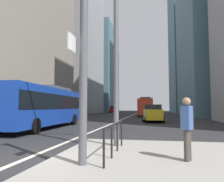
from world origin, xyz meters
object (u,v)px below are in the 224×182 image
(city_bus_red_receding, at_px, (146,106))
(car_receding_near, at_px, (154,113))
(city_bus_blue_oncoming, at_px, (45,105))
(car_oncoming_far, at_px, (113,109))
(car_oncoming_mid, at_px, (70,112))
(traffic_signal_gantry, at_px, (3,22))
(pedestrian_waiting, at_px, (187,125))
(street_lamp_post, at_px, (116,18))
(car_receding_far, at_px, (152,113))

(city_bus_red_receding, bearing_deg, car_receding_near, -85.28)
(city_bus_blue_oncoming, distance_m, city_bus_red_receding, 25.74)
(city_bus_blue_oncoming, relative_size, city_bus_red_receding, 1.07)
(car_receding_near, xyz_separation_m, car_oncoming_far, (-11.36, 37.80, 0.00))
(car_oncoming_mid, distance_m, traffic_signal_gantry, 24.23)
(city_bus_blue_oncoming, distance_m, traffic_signal_gantry, 11.40)
(city_bus_blue_oncoming, height_order, pedestrian_waiting, city_bus_blue_oncoming)
(traffic_signal_gantry, distance_m, street_lamp_post, 4.27)
(city_bus_red_receding, relative_size, car_receding_far, 2.56)
(traffic_signal_gantry, bearing_deg, pedestrian_waiting, 10.04)
(traffic_signal_gantry, bearing_deg, car_receding_far, 78.05)
(car_oncoming_far, bearing_deg, car_oncoming_mid, -90.12)
(car_oncoming_mid, height_order, car_receding_near, same)
(city_bus_red_receding, relative_size, street_lamp_post, 1.33)
(car_oncoming_far, xyz_separation_m, traffic_signal_gantry, (6.79, -56.88, 3.18))
(car_oncoming_far, relative_size, street_lamp_post, 0.56)
(city_bus_blue_oncoming, bearing_deg, pedestrian_waiting, -45.37)
(city_bus_blue_oncoming, relative_size, car_oncoming_far, 2.55)
(car_receding_near, bearing_deg, street_lamp_post, -95.92)
(car_receding_near, height_order, car_oncoming_far, same)
(car_oncoming_mid, bearing_deg, traffic_signal_gantry, -73.41)
(street_lamp_post, bearing_deg, car_oncoming_far, 100.18)
(car_oncoming_mid, bearing_deg, car_receding_far, -14.67)
(car_receding_near, distance_m, car_oncoming_far, 39.47)
(city_bus_red_receding, distance_m, car_receding_near, 16.05)
(street_lamp_post, bearing_deg, city_bus_blue_oncoming, 133.05)
(street_lamp_post, relative_size, pedestrian_waiting, 4.48)
(car_oncoming_mid, xyz_separation_m, pedestrian_waiting, (12.12, -22.09, 0.16))
(car_receding_near, bearing_deg, car_oncoming_far, 106.73)
(car_receding_far, xyz_separation_m, pedestrian_waiting, (1.01, -19.18, 0.16))
(city_bus_blue_oncoming, xyz_separation_m, car_receding_near, (8.64, 8.70, -0.85))
(city_bus_blue_oncoming, distance_m, car_receding_near, 12.29)
(car_receding_near, distance_m, pedestrian_waiting, 18.17)
(car_oncoming_mid, height_order, car_oncoming_far, same)
(car_receding_far, bearing_deg, street_lamp_post, -94.52)
(street_lamp_post, bearing_deg, city_bus_red_receding, 89.36)
(pedestrian_waiting, bearing_deg, traffic_signal_gantry, -169.96)
(car_receding_far, xyz_separation_m, street_lamp_post, (-1.36, -17.19, 4.29))
(city_bus_red_receding, xyz_separation_m, pedestrian_waiting, (2.01, -34.13, -0.69))
(traffic_signal_gantry, xyz_separation_m, pedestrian_waiting, (5.26, 0.93, -3.02))
(city_bus_red_receding, bearing_deg, car_oncoming_far, 114.71)
(city_bus_blue_oncoming, relative_size, car_receding_far, 2.74)
(car_oncoming_mid, bearing_deg, car_oncoming_far, 89.88)
(city_bus_red_receding, height_order, street_lamp_post, street_lamp_post)
(city_bus_red_receding, height_order, car_oncoming_mid, city_bus_red_receding)
(street_lamp_post, height_order, pedestrian_waiting, street_lamp_post)
(city_bus_blue_oncoming, distance_m, street_lamp_post, 10.77)
(car_receding_far, bearing_deg, city_bus_blue_oncoming, -130.56)
(car_receding_near, xyz_separation_m, traffic_signal_gantry, (-4.57, -19.09, 3.18))
(car_oncoming_mid, relative_size, car_oncoming_far, 0.93)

